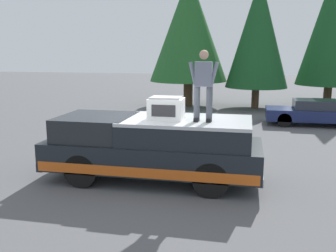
{
  "coord_description": "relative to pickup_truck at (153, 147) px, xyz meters",
  "views": [
    {
      "loc": [
        -9.02,
        -2.16,
        3.32
      ],
      "look_at": [
        0.57,
        -0.13,
        1.35
      ],
      "focal_mm": 40.11,
      "sensor_mm": 36.0,
      "label": 1
    }
  ],
  "objects": [
    {
      "name": "person_on_truck_bed",
      "position": [
        -0.22,
        -1.3,
        1.68
      ],
      "size": [
        0.29,
        0.72,
        1.69
      ],
      "color": "#4C515B",
      "rests_on": "pickup_truck"
    },
    {
      "name": "ground_plane",
      "position": [
        -0.07,
        -0.16,
        -0.87
      ],
      "size": [
        90.0,
        90.0,
        0.0
      ],
      "primitive_type": "plane",
      "color": "#565659"
    },
    {
      "name": "compressor_unit",
      "position": [
        -0.12,
        -0.38,
        1.05
      ],
      "size": [
        0.65,
        0.84,
        0.56
      ],
      "color": "white",
      "rests_on": "pickup_truck"
    },
    {
      "name": "conifer_left",
      "position": [
        15.02,
        -7.09,
        4.03
      ],
      "size": [
        3.91,
        3.91,
        8.51
      ],
      "color": "#4C3826",
      "rests_on": "ground"
    },
    {
      "name": "parked_car_navy",
      "position": [
        8.63,
        -5.28,
        -0.29
      ],
      "size": [
        1.64,
        4.1,
        1.16
      ],
      "color": "navy",
      "rests_on": "ground"
    },
    {
      "name": "conifer_center_right",
      "position": [
        13.43,
        1.19,
        3.75
      ],
      "size": [
        4.61,
        4.61,
        7.74
      ],
      "color": "#4C3826",
      "rests_on": "ground"
    },
    {
      "name": "conifer_center_left",
      "position": [
        13.37,
        -2.8,
        3.45
      ],
      "size": [
        3.56,
        3.56,
        7.44
      ],
      "color": "#4C3826",
      "rests_on": "ground"
    },
    {
      "name": "pickup_truck",
      "position": [
        0.0,
        0.0,
        0.0
      ],
      "size": [
        2.01,
        5.54,
        1.65
      ],
      "color": "black",
      "rests_on": "ground"
    }
  ]
}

